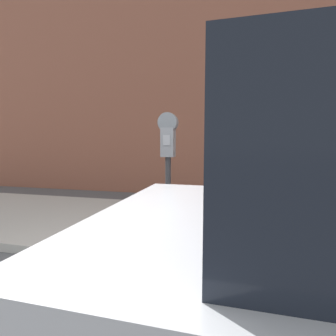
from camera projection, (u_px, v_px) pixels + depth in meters
ground_plane at (135, 318)px, 2.15m from camera, size 60.00×60.00×0.00m
sidewalk at (184, 227)px, 4.27m from camera, size 24.00×2.80×0.12m
building_facade at (205, 76)px, 6.84m from camera, size 24.00×0.30×6.30m
parking_meter at (168, 154)px, 3.11m from camera, size 0.23×0.15×1.66m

